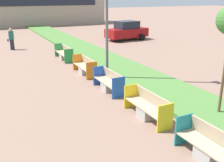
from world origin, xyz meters
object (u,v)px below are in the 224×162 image
parked_car_distant (127,31)px  bench_green_frame (64,54)px  pedestrian_walking (11,39)px  bench_blue_frame (109,83)px  bench_orange_frame (85,68)px  bench_yellow_frame (147,108)px  bench_teal_frame (209,149)px

parked_car_distant → bench_green_frame: bearing=-153.2°
pedestrian_walking → bench_blue_frame: bearing=-77.2°
bench_blue_frame → pedestrian_walking: (-2.80, 12.29, 0.52)m
bench_orange_frame → pedestrian_walking: pedestrian_walking is taller
bench_blue_frame → bench_green_frame: 7.04m
pedestrian_walking → bench_yellow_frame: bearing=-79.7°
bench_yellow_frame → pedestrian_walking: 15.73m
bench_teal_frame → bench_yellow_frame: size_ratio=0.91×
bench_teal_frame → bench_green_frame: 13.16m
parked_car_distant → pedestrian_walking: bearing=173.7°
bench_yellow_frame → bench_blue_frame: (-0.00, 3.17, -0.00)m
bench_green_frame → pedestrian_walking: pedestrian_walking is taller
bench_blue_frame → pedestrian_walking: size_ratio=1.19×
pedestrian_walking → parked_car_distant: bearing=0.5°
bench_teal_frame → bench_blue_frame: size_ratio=0.96×
bench_teal_frame → pedestrian_walking: 18.62m
bench_yellow_frame → bench_blue_frame: same height
bench_teal_frame → bench_orange_frame: size_ratio=0.92×
bench_teal_frame → bench_blue_frame: same height
bench_teal_frame → bench_yellow_frame: bearing=90.0°
bench_green_frame → pedestrian_walking: size_ratio=1.37×
bench_teal_frame → parked_car_distant: bearing=66.5°
bench_orange_frame → bench_yellow_frame: bearing=-90.0°
bench_yellow_frame → parked_car_distant: 17.52m
bench_green_frame → bench_blue_frame: bearing=-90.0°
bench_teal_frame → bench_green_frame: same height
bench_orange_frame → parked_car_distant: bearing=49.3°
bench_yellow_frame → bench_green_frame: same height
bench_blue_frame → pedestrian_walking: bearing=102.8°
bench_green_frame → parked_car_distant: size_ratio=0.55×
bench_yellow_frame → bench_green_frame: (0.00, 10.22, 0.01)m
bench_blue_frame → bench_orange_frame: size_ratio=0.95×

